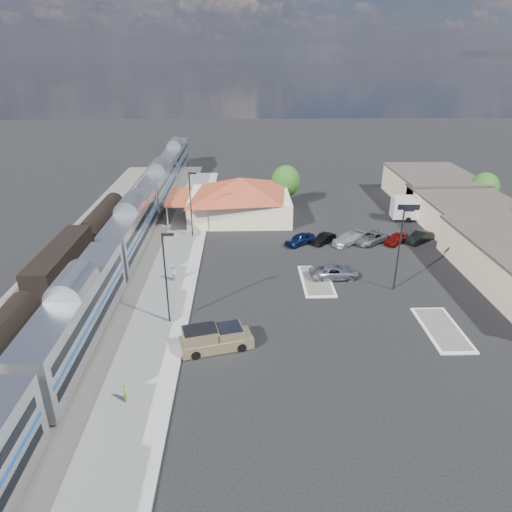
{
  "coord_description": "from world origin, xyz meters",
  "views": [
    {
      "loc": [
        -4.01,
        -42.69,
        23.04
      ],
      "look_at": [
        -2.65,
        2.86,
        2.8
      ],
      "focal_mm": 32.0,
      "sensor_mm": 36.0,
      "label": 1
    }
  ],
  "objects_px": {
    "coach_bus": "(430,207)",
    "pickup_truck": "(216,339)",
    "suv": "(334,272)",
    "station_depot": "(239,198)"
  },
  "relations": [
    {
      "from": "coach_bus",
      "to": "pickup_truck",
      "type": "bearing_deg",
      "value": 139.46
    },
    {
      "from": "suv",
      "to": "coach_bus",
      "type": "bearing_deg",
      "value": -49.55
    },
    {
      "from": "pickup_truck",
      "to": "coach_bus",
      "type": "height_order",
      "value": "coach_bus"
    },
    {
      "from": "pickup_truck",
      "to": "station_depot",
      "type": "bearing_deg",
      "value": -17.27
    },
    {
      "from": "suv",
      "to": "station_depot",
      "type": "bearing_deg",
      "value": 20.57
    },
    {
      "from": "coach_bus",
      "to": "station_depot",
      "type": "bearing_deg",
      "value": 88.57
    },
    {
      "from": "pickup_truck",
      "to": "suv",
      "type": "relative_size",
      "value": 1.17
    },
    {
      "from": "station_depot",
      "to": "suv",
      "type": "xyz_separation_m",
      "value": [
        10.64,
        -21.17,
        -2.37
      ]
    },
    {
      "from": "pickup_truck",
      "to": "suv",
      "type": "xyz_separation_m",
      "value": [
        12.49,
        13.03,
        -0.23
      ]
    },
    {
      "from": "station_depot",
      "to": "coach_bus",
      "type": "bearing_deg",
      "value": -4.47
    }
  ]
}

